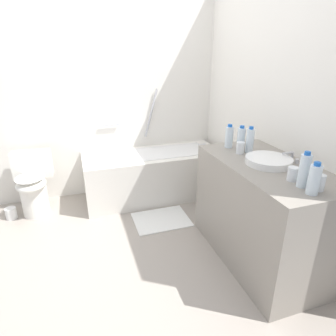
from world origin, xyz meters
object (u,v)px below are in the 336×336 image
(bathtub, at_px, (153,173))
(water_bottle_4, at_px, (314,179))
(water_bottle_2, at_px, (250,141))
(bath_mat, at_px, (161,220))
(sink_basin, at_px, (269,161))
(toilet_paper_roll, at_px, (11,213))
(drinking_glass_0, at_px, (293,174))
(toilet, at_px, (33,184))
(sink_faucet, at_px, (291,157))
(water_bottle_0, at_px, (241,139))
(water_bottle_3, at_px, (304,171))
(drinking_glass_1, at_px, (320,183))
(drinking_glass_2, at_px, (240,148))
(water_bottle_1, at_px, (229,137))

(bathtub, height_order, water_bottle_4, bathtub)
(water_bottle_2, bearing_deg, bath_mat, 140.63)
(water_bottle_4, bearing_deg, water_bottle_2, 84.65)
(sink_basin, height_order, toilet_paper_roll, sink_basin)
(sink_basin, height_order, drinking_glass_0, drinking_glass_0)
(sink_basin, distance_m, water_bottle_2, 0.29)
(toilet, height_order, drinking_glass_0, drinking_glass_0)
(sink_faucet, xyz_separation_m, drinking_glass_0, (-0.24, -0.31, 0.01))
(bathtub, distance_m, toilet_paper_roll, 1.61)
(water_bottle_0, height_order, bath_mat, water_bottle_0)
(water_bottle_0, height_order, drinking_glass_0, water_bottle_0)
(sink_faucet, bearing_deg, water_bottle_4, -117.94)
(sink_faucet, xyz_separation_m, water_bottle_3, (-0.25, -0.40, 0.08))
(water_bottle_0, distance_m, toilet_paper_roll, 2.48)
(toilet, bearing_deg, drinking_glass_1, 48.98)
(sink_basin, height_order, drinking_glass_1, drinking_glass_1)
(sink_basin, height_order, drinking_glass_2, drinking_glass_2)
(water_bottle_2, height_order, bath_mat, water_bottle_2)
(toilet, height_order, toilet_paper_roll, toilet)
(water_bottle_1, height_order, drinking_glass_2, water_bottle_1)
(water_bottle_1, height_order, drinking_glass_0, water_bottle_1)
(toilet, xyz_separation_m, sink_basin, (1.87, -1.40, 0.55))
(bathtub, xyz_separation_m, drinking_glass_2, (0.46, -1.10, 0.61))
(sink_faucet, bearing_deg, water_bottle_3, -122.04)
(water_bottle_0, xyz_separation_m, water_bottle_1, (-0.06, 0.10, -0.00))
(water_bottle_0, relative_size, water_bottle_4, 1.06)
(water_bottle_0, bearing_deg, sink_basin, -86.56)
(toilet, distance_m, toilet_paper_roll, 0.38)
(water_bottle_2, bearing_deg, drinking_glass_0, -94.84)
(water_bottle_2, distance_m, water_bottle_3, 0.69)
(water_bottle_0, bearing_deg, drinking_glass_2, -122.26)
(drinking_glass_1, bearing_deg, water_bottle_4, -161.71)
(sink_faucet, height_order, drinking_glass_2, drinking_glass_2)
(toilet, bearing_deg, sink_basin, 57.09)
(sink_basin, relative_size, water_bottle_3, 1.49)
(toilet, xyz_separation_m, water_bottle_0, (1.85, -1.03, 0.62))
(sink_basin, distance_m, drinking_glass_2, 0.29)
(bath_mat, bearing_deg, toilet_paper_roll, 160.51)
(drinking_glass_2, bearing_deg, sink_faucet, -44.92)
(water_bottle_0, bearing_deg, sink_faucet, -58.40)
(bathtub, height_order, water_bottle_1, bathtub)
(bathtub, relative_size, sink_faucet, 10.62)
(water_bottle_1, height_order, water_bottle_2, water_bottle_2)
(sink_faucet, distance_m, water_bottle_2, 0.35)
(water_bottle_2, bearing_deg, water_bottle_3, -94.90)
(toilet_paper_roll, bearing_deg, water_bottle_3, -39.89)
(water_bottle_4, relative_size, drinking_glass_1, 2.00)
(water_bottle_0, bearing_deg, drinking_glass_0, -91.45)
(sink_faucet, height_order, toilet_paper_roll, sink_faucet)
(water_bottle_3, bearing_deg, toilet, 135.37)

